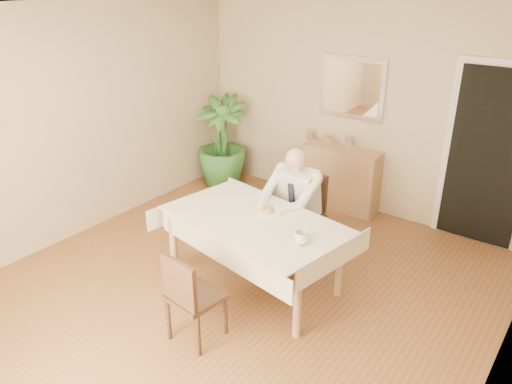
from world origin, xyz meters
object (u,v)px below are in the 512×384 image
Objects in this scene: dining_table at (255,227)px; potted_palm at (222,142)px; chair_near at (189,295)px; coffee_mug at (302,238)px; chair_far at (303,209)px; seated_man at (289,203)px; sideboard at (339,178)px.

dining_table is 1.47× the size of potted_palm.
coffee_mug reaches higher than chair_near.
dining_table is 0.90m from chair_far.
sideboard is (-0.21, 1.52, -0.28)m from seated_man.
seated_man reaches higher than sideboard.
seated_man is 1.22× the size of sideboard.
sideboard is at bearing 97.90° from seated_man.
dining_table is at bearing 168.19° from coffee_mug.
chair_near is at bearing -87.36° from chair_far.
coffee_mug is (0.59, -0.72, 0.12)m from seated_man.
coffee_mug is 3.18m from potted_palm.
chair_near is 3.39m from potted_palm.
coffee_mug is (0.59, -1.00, 0.30)m from chair_far.
potted_palm is at bearing -172.42° from sideboard.
coffee_mug is at bearing -2.34° from dining_table.
seated_man is 0.97× the size of potted_palm.
dining_table is 1.85× the size of sideboard.
sideboard reaches higher than dining_table.
sideboard is at bearing 101.07° from chair_far.
dining_table is 2.14m from sideboard.
chair_far is at bearing 120.39° from coffee_mug.
chair_near is 6.10× the size of coffee_mug.
chair_far is 1.20m from coffee_mug.
chair_far is at bearing 90.00° from seated_man.
chair_near is at bearing -88.48° from seated_man.
sideboard is at bearing 10.03° from potted_palm.
chair_near is at bearing -78.04° from dining_table.
potted_palm is at bearing 146.35° from dining_table.
chair_near is 0.67× the size of seated_man.
dining_table is 0.96m from chair_near.
seated_man is at bearing -88.65° from chair_far.
potted_palm reaches higher than chair_far.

